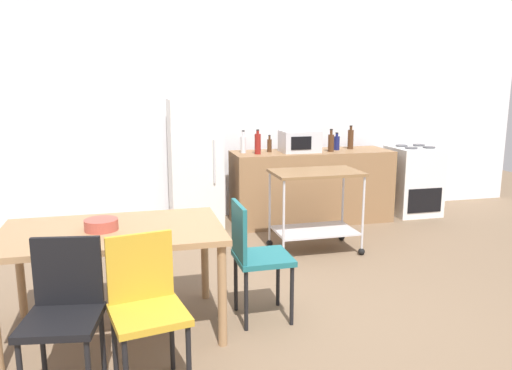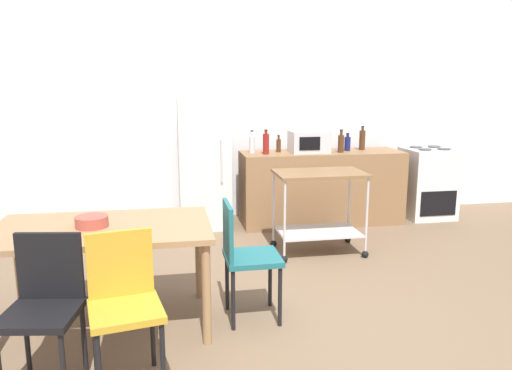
{
  "view_description": "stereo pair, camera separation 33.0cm",
  "coord_description": "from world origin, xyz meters",
  "px_view_note": "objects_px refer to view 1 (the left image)",
  "views": [
    {
      "loc": [
        -1.3,
        -3.23,
        1.73
      ],
      "look_at": [
        -0.18,
        1.2,
        0.8
      ],
      "focal_mm": 35.17,
      "sensor_mm": 36.0,
      "label": 1
    },
    {
      "loc": [
        -0.98,
        -3.3,
        1.73
      ],
      "look_at": [
        -0.18,
        1.2,
        0.8
      ],
      "focal_mm": 35.17,
      "sensor_mm": 36.0,
      "label": 2
    }
  ],
  "objects_px": {
    "chair_mustard": "(146,302)",
    "bottle_olive_oil": "(243,144)",
    "bottle_hot_sauce": "(258,143)",
    "fruit_bowl": "(101,225)",
    "microwave": "(300,141)",
    "chair_teal": "(254,252)",
    "refrigerator": "(195,164)",
    "bottle_soy_sauce": "(351,139)",
    "stove_oven": "(413,181)",
    "dining_table": "(113,240)",
    "kitchen_cart": "(315,198)",
    "bottle_wine": "(337,143)",
    "bottle_vinegar": "(331,142)",
    "bottle_sesame_oil": "(269,145)",
    "chair_black": "(64,308)"
  },
  "relations": [
    {
      "from": "refrigerator",
      "to": "fruit_bowl",
      "type": "relative_size",
      "value": 6.85
    },
    {
      "from": "chair_teal",
      "to": "stove_oven",
      "type": "distance_m",
      "value": 3.73
    },
    {
      "from": "kitchen_cart",
      "to": "microwave",
      "type": "height_order",
      "value": "microwave"
    },
    {
      "from": "chair_teal",
      "to": "bottle_sesame_oil",
      "type": "xyz_separation_m",
      "value": [
        0.82,
        2.5,
        0.47
      ]
    },
    {
      "from": "kitchen_cart",
      "to": "chair_mustard",
      "type": "bearing_deg",
      "value": -131.56
    },
    {
      "from": "bottle_hot_sauce",
      "to": "bottle_soy_sauce",
      "type": "relative_size",
      "value": 0.97
    },
    {
      "from": "microwave",
      "to": "bottle_wine",
      "type": "bearing_deg",
      "value": 7.11
    },
    {
      "from": "bottle_hot_sauce",
      "to": "fruit_bowl",
      "type": "xyz_separation_m",
      "value": [
        -1.69,
        -2.3,
        -0.24
      ]
    },
    {
      "from": "bottle_soy_sauce",
      "to": "fruit_bowl",
      "type": "relative_size",
      "value": 1.33
    },
    {
      "from": "bottle_sesame_oil",
      "to": "chair_teal",
      "type": "bearing_deg",
      "value": -108.11
    },
    {
      "from": "bottle_soy_sauce",
      "to": "chair_black",
      "type": "bearing_deg",
      "value": -134.85
    },
    {
      "from": "chair_teal",
      "to": "kitchen_cart",
      "type": "bearing_deg",
      "value": -36.73
    },
    {
      "from": "bottle_vinegar",
      "to": "bottle_wine",
      "type": "xyz_separation_m",
      "value": [
        0.13,
        0.13,
        -0.02
      ]
    },
    {
      "from": "stove_oven",
      "to": "bottle_vinegar",
      "type": "distance_m",
      "value": 1.37
    },
    {
      "from": "bottle_olive_oil",
      "to": "dining_table",
      "type": "bearing_deg",
      "value": -121.35
    },
    {
      "from": "bottle_olive_oil",
      "to": "bottle_soy_sauce",
      "type": "relative_size",
      "value": 0.91
    },
    {
      "from": "bottle_olive_oil",
      "to": "bottle_vinegar",
      "type": "height_order",
      "value": "bottle_vinegar"
    },
    {
      "from": "bottle_soy_sauce",
      "to": "bottle_wine",
      "type": "bearing_deg",
      "value": -165.76
    },
    {
      "from": "microwave",
      "to": "bottle_wine",
      "type": "distance_m",
      "value": 0.52
    },
    {
      "from": "chair_mustard",
      "to": "bottle_olive_oil",
      "type": "relative_size",
      "value": 3.26
    },
    {
      "from": "bottle_olive_oil",
      "to": "bottle_sesame_oil",
      "type": "height_order",
      "value": "bottle_olive_oil"
    },
    {
      "from": "bottle_hot_sauce",
      "to": "bottle_wine",
      "type": "distance_m",
      "value": 1.07
    },
    {
      "from": "microwave",
      "to": "bottle_hot_sauce",
      "type": "bearing_deg",
      "value": -174.42
    },
    {
      "from": "chair_teal",
      "to": "bottle_wine",
      "type": "distance_m",
      "value": 3.03
    },
    {
      "from": "bottle_vinegar",
      "to": "bottle_wine",
      "type": "distance_m",
      "value": 0.18
    },
    {
      "from": "kitchen_cart",
      "to": "bottle_hot_sauce",
      "type": "relative_size",
      "value": 3.11
    },
    {
      "from": "microwave",
      "to": "bottle_vinegar",
      "type": "relative_size",
      "value": 1.65
    },
    {
      "from": "bottle_hot_sauce",
      "to": "bottle_vinegar",
      "type": "bearing_deg",
      "value": -0.58
    },
    {
      "from": "kitchen_cart",
      "to": "bottle_soy_sauce",
      "type": "distance_m",
      "value": 1.57
    },
    {
      "from": "stove_oven",
      "to": "refrigerator",
      "type": "relative_size",
      "value": 0.59
    },
    {
      "from": "chair_mustard",
      "to": "bottle_olive_oil",
      "type": "xyz_separation_m",
      "value": [
        1.29,
        3.16,
        0.49
      ]
    },
    {
      "from": "microwave",
      "to": "chair_teal",
      "type": "bearing_deg",
      "value": -116.03
    },
    {
      "from": "stove_oven",
      "to": "chair_mustard",
      "type": "bearing_deg",
      "value": -138.98
    },
    {
      "from": "chair_teal",
      "to": "fruit_bowl",
      "type": "height_order",
      "value": "chair_teal"
    },
    {
      "from": "chair_teal",
      "to": "fruit_bowl",
      "type": "relative_size",
      "value": 3.93
    },
    {
      "from": "chair_mustard",
      "to": "bottle_sesame_oil",
      "type": "relative_size",
      "value": 4.26
    },
    {
      "from": "chair_black",
      "to": "chair_teal",
      "type": "bearing_deg",
      "value": 36.51
    },
    {
      "from": "chair_teal",
      "to": "bottle_wine",
      "type": "height_order",
      "value": "bottle_wine"
    },
    {
      "from": "microwave",
      "to": "bottle_soy_sauce",
      "type": "distance_m",
      "value": 0.74
    },
    {
      "from": "kitchen_cart",
      "to": "bottle_hot_sauce",
      "type": "height_order",
      "value": "bottle_hot_sauce"
    },
    {
      "from": "dining_table",
      "to": "bottle_hot_sauce",
      "type": "relative_size",
      "value": 5.13
    },
    {
      "from": "refrigerator",
      "to": "bottle_olive_oil",
      "type": "relative_size",
      "value": 5.67
    },
    {
      "from": "chair_black",
      "to": "bottle_soy_sauce",
      "type": "distance_m",
      "value": 4.49
    },
    {
      "from": "chair_mustard",
      "to": "microwave",
      "type": "xyz_separation_m",
      "value": [
        1.98,
        3.08,
        0.51
      ]
    },
    {
      "from": "refrigerator",
      "to": "bottle_soy_sauce",
      "type": "xyz_separation_m",
      "value": [
        2.0,
        -0.02,
        0.25
      ]
    },
    {
      "from": "bottle_vinegar",
      "to": "fruit_bowl",
      "type": "relative_size",
      "value": 1.23
    },
    {
      "from": "bottle_olive_oil",
      "to": "bottle_hot_sauce",
      "type": "distance_m",
      "value": 0.2
    },
    {
      "from": "chair_black",
      "to": "stove_oven",
      "type": "bearing_deg",
      "value": 46.78
    },
    {
      "from": "bottle_wine",
      "to": "stove_oven",
      "type": "bearing_deg",
      "value": -0.44
    },
    {
      "from": "stove_oven",
      "to": "kitchen_cart",
      "type": "distance_m",
      "value": 2.14
    }
  ]
}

